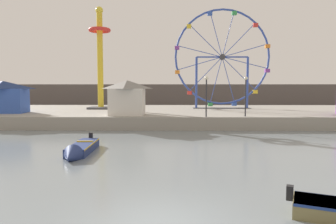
{
  "coord_description": "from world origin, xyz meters",
  "views": [
    {
      "loc": [
        0.37,
        -8.28,
        3.79
      ],
      "look_at": [
        0.12,
        10.75,
        2.28
      ],
      "focal_mm": 33.28,
      "sensor_mm": 36.0,
      "label": 1
    }
  ],
  "objects_px": {
    "promenade_lamp_near": "(246,90)",
    "promenade_lamp_far": "(206,90)",
    "drop_tower_yellow_tower": "(100,58)",
    "carnival_booth_blue_tent": "(3,96)",
    "motorboat_navy_blue": "(79,150)",
    "ferris_wheel_blue_frame": "(222,59)",
    "carnival_booth_white_ticket": "(127,97)"
  },
  "relations": [
    {
      "from": "promenade_lamp_near",
      "to": "promenade_lamp_far",
      "type": "height_order",
      "value": "promenade_lamp_far"
    },
    {
      "from": "ferris_wheel_blue_frame",
      "to": "carnival_booth_white_ticket",
      "type": "bearing_deg",
      "value": -137.95
    },
    {
      "from": "motorboat_navy_blue",
      "to": "ferris_wheel_blue_frame",
      "type": "height_order",
      "value": "ferris_wheel_blue_frame"
    },
    {
      "from": "ferris_wheel_blue_frame",
      "to": "carnival_booth_white_ticket",
      "type": "relative_size",
      "value": 3.47
    },
    {
      "from": "ferris_wheel_blue_frame",
      "to": "promenade_lamp_near",
      "type": "height_order",
      "value": "ferris_wheel_blue_frame"
    },
    {
      "from": "drop_tower_yellow_tower",
      "to": "promenade_lamp_near",
      "type": "distance_m",
      "value": 18.69
    },
    {
      "from": "promenade_lamp_far",
      "to": "carnival_booth_blue_tent",
      "type": "bearing_deg",
      "value": 168.75
    },
    {
      "from": "motorboat_navy_blue",
      "to": "carnival_booth_blue_tent",
      "type": "distance_m",
      "value": 18.83
    },
    {
      "from": "motorboat_navy_blue",
      "to": "promenade_lamp_near",
      "type": "bearing_deg",
      "value": 130.41
    },
    {
      "from": "ferris_wheel_blue_frame",
      "to": "drop_tower_yellow_tower",
      "type": "xyz_separation_m",
      "value": [
        -14.92,
        -0.88,
        0.09
      ]
    },
    {
      "from": "ferris_wheel_blue_frame",
      "to": "motorboat_navy_blue",
      "type": "bearing_deg",
      "value": -117.96
    },
    {
      "from": "drop_tower_yellow_tower",
      "to": "promenade_lamp_far",
      "type": "relative_size",
      "value": 3.41
    },
    {
      "from": "promenade_lamp_near",
      "to": "promenade_lamp_far",
      "type": "xyz_separation_m",
      "value": [
        -3.56,
        -0.42,
        0.01
      ]
    },
    {
      "from": "motorboat_navy_blue",
      "to": "drop_tower_yellow_tower",
      "type": "bearing_deg",
      "value": -172.02
    },
    {
      "from": "carnival_booth_blue_tent",
      "to": "promenade_lamp_far",
      "type": "relative_size",
      "value": 1.36
    },
    {
      "from": "promenade_lamp_near",
      "to": "carnival_booth_blue_tent",
      "type": "bearing_deg",
      "value": 171.39
    },
    {
      "from": "carnival_booth_blue_tent",
      "to": "promenade_lamp_far",
      "type": "height_order",
      "value": "promenade_lamp_far"
    },
    {
      "from": "promenade_lamp_far",
      "to": "drop_tower_yellow_tower",
      "type": "bearing_deg",
      "value": 138.5
    },
    {
      "from": "motorboat_navy_blue",
      "to": "ferris_wheel_blue_frame",
      "type": "relative_size",
      "value": 0.42
    },
    {
      "from": "carnival_booth_white_ticket",
      "to": "ferris_wheel_blue_frame",
      "type": "bearing_deg",
      "value": 42.85
    },
    {
      "from": "motorboat_navy_blue",
      "to": "promenade_lamp_near",
      "type": "xyz_separation_m",
      "value": [
        11.84,
        10.67,
        3.28
      ]
    },
    {
      "from": "drop_tower_yellow_tower",
      "to": "promenade_lamp_far",
      "type": "distance_m",
      "value": 16.17
    },
    {
      "from": "promenade_lamp_near",
      "to": "drop_tower_yellow_tower",
      "type": "bearing_deg",
      "value": 146.91
    },
    {
      "from": "drop_tower_yellow_tower",
      "to": "promenade_lamp_far",
      "type": "bearing_deg",
      "value": -41.5
    },
    {
      "from": "carnival_booth_white_ticket",
      "to": "promenade_lamp_far",
      "type": "height_order",
      "value": "promenade_lamp_far"
    },
    {
      "from": "motorboat_navy_blue",
      "to": "promenade_lamp_near",
      "type": "relative_size",
      "value": 1.44
    },
    {
      "from": "ferris_wheel_blue_frame",
      "to": "promenade_lamp_far",
      "type": "bearing_deg",
      "value": -105.62
    },
    {
      "from": "carnival_booth_blue_tent",
      "to": "motorboat_navy_blue",
      "type": "bearing_deg",
      "value": -53.88
    },
    {
      "from": "ferris_wheel_blue_frame",
      "to": "promenade_lamp_near",
      "type": "distance_m",
      "value": 11.51
    },
    {
      "from": "ferris_wheel_blue_frame",
      "to": "promenade_lamp_far",
      "type": "height_order",
      "value": "ferris_wheel_blue_frame"
    },
    {
      "from": "carnival_booth_blue_tent",
      "to": "promenade_lamp_near",
      "type": "bearing_deg",
      "value": -12.54
    },
    {
      "from": "carnival_booth_blue_tent",
      "to": "promenade_lamp_near",
      "type": "height_order",
      "value": "promenade_lamp_near"
    }
  ]
}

